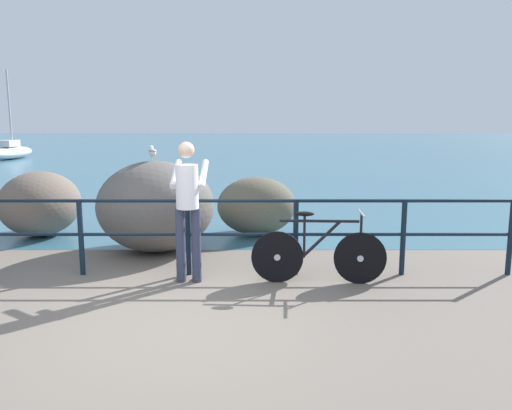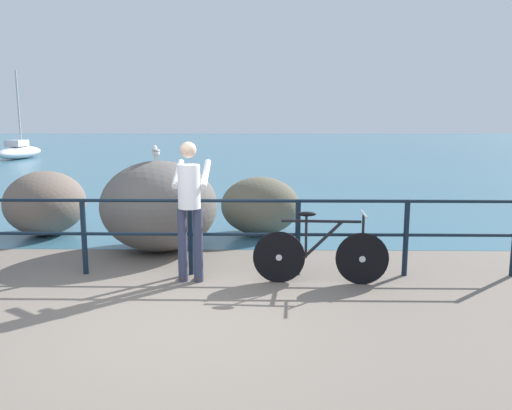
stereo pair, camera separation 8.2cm
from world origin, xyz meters
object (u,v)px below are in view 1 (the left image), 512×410
object	(u,v)px
bicycle	(321,253)
person_at_railing	(190,205)
breakwater_boulder_main	(158,206)
seagull	(155,152)
breakwater_boulder_right	(259,206)
sailboat	(14,151)
breakwater_boulder_left	(43,203)

from	to	relation	value
bicycle	person_at_railing	world-z (taller)	person_at_railing
bicycle	breakwater_boulder_main	world-z (taller)	breakwater_boulder_main
breakwater_boulder_main	seagull	bearing A→B (deg)	129.04
breakwater_boulder_right	sailboat	bearing A→B (deg)	125.95
bicycle	breakwater_boulder_left	world-z (taller)	breakwater_boulder_left
breakwater_boulder_main	breakwater_boulder_right	bearing A→B (deg)	36.55
sailboat	breakwater_boulder_right	bearing A→B (deg)	-144.19
bicycle	sailboat	xyz separation A→B (m)	(-14.57, 21.80, 0.03)
sailboat	breakwater_boulder_left	bearing A→B (deg)	-152.73
person_at_railing	breakwater_boulder_main	size ratio (longest dim) A/B	0.97
seagull	breakwater_boulder_main	bearing A→B (deg)	-161.67
breakwater_boulder_right	sailboat	size ratio (longest dim) A/B	0.29
person_at_railing	seagull	world-z (taller)	person_at_railing
sailboat	person_at_railing	bearing A→B (deg)	-149.41
breakwater_boulder_main	breakwater_boulder_right	size ratio (longest dim) A/B	1.29
breakwater_boulder_right	seagull	world-z (taller)	seagull
person_at_railing	breakwater_boulder_right	bearing A→B (deg)	-16.67
bicycle	seagull	xyz separation A→B (m)	(-2.40, 1.67, 1.18)
person_at_railing	sailboat	world-z (taller)	sailboat
bicycle	breakwater_boulder_right	bearing A→B (deg)	108.69
breakwater_boulder_left	seagull	xyz separation A→B (m)	(2.27, -1.05, 0.99)
breakwater_boulder_main	seagull	distance (m)	0.85
breakwater_boulder_left	breakwater_boulder_right	bearing A→B (deg)	1.17
breakwater_boulder_left	person_at_railing	bearing A→B (deg)	-41.20
seagull	sailboat	distance (m)	23.55
breakwater_boulder_right	seagull	xyz separation A→B (m)	(-1.62, -1.13, 1.04)
breakwater_boulder_main	breakwater_boulder_right	world-z (taller)	breakwater_boulder_main
person_at_railing	sailboat	distance (m)	25.28
person_at_railing	seagull	distance (m)	1.85
bicycle	breakwater_boulder_left	size ratio (longest dim) A/B	1.07
seagull	person_at_railing	bearing A→B (deg)	-175.40
breakwater_boulder_main	sailboat	bearing A→B (deg)	121.15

